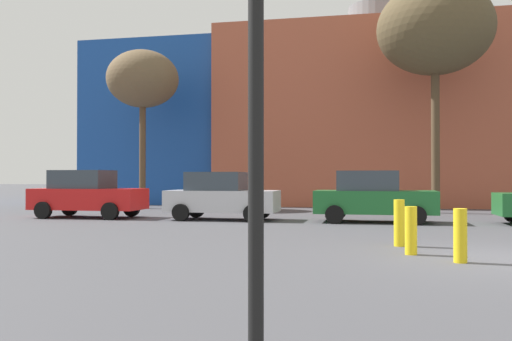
% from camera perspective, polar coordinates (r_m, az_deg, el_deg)
% --- Properties ---
extents(ground_plane, '(200.00, 200.00, 0.00)m').
position_cam_1_polar(ground_plane, '(11.60, 24.42, -8.33)').
color(ground_plane, '#47474C').
extents(building_backdrop, '(34.51, 11.53, 11.85)m').
position_cam_1_polar(building_backdrop, '(34.28, 12.88, 4.90)').
color(building_backdrop, '#B2563D').
rests_on(building_backdrop, ground_plane).
extents(parked_car_0, '(4.21, 2.06, 1.82)m').
position_cam_1_polar(parked_car_0, '(22.19, -17.07, -2.34)').
color(parked_car_0, red).
rests_on(parked_car_0, ground_plane).
extents(parked_car_1, '(4.03, 1.98, 1.74)m').
position_cam_1_polar(parked_car_1, '(20.16, -3.64, -2.65)').
color(parked_car_1, silver).
rests_on(parked_car_1, ground_plane).
extents(parked_car_2, '(4.10, 2.01, 1.78)m').
position_cam_1_polar(parked_car_2, '(19.43, 12.00, -2.66)').
color(parked_car_2, '#1E662D').
rests_on(parked_car_2, ground_plane).
extents(bare_tree_0, '(5.01, 5.01, 10.03)m').
position_cam_1_polar(bare_tree_0, '(25.95, 18.03, 13.69)').
color(bare_tree_0, brown).
rests_on(bare_tree_0, ground_plane).
extents(bare_tree_1, '(3.58, 3.58, 7.91)m').
position_cam_1_polar(bare_tree_1, '(28.44, -11.64, 9.16)').
color(bare_tree_1, brown).
rests_on(bare_tree_1, ground_plane).
extents(bollard_yellow_0, '(0.24, 0.24, 0.98)m').
position_cam_1_polar(bollard_yellow_0, '(10.73, 20.38, -6.33)').
color(bollard_yellow_0, yellow).
rests_on(bollard_yellow_0, ground_plane).
extents(bollard_yellow_1, '(0.24, 0.24, 0.97)m').
position_cam_1_polar(bollard_yellow_1, '(11.53, 15.74, -6.00)').
color(bollard_yellow_1, yellow).
rests_on(bollard_yellow_1, ground_plane).
extents(bollard_yellow_2, '(0.24, 0.24, 1.05)m').
position_cam_1_polar(bollard_yellow_2, '(12.85, 14.60, -5.27)').
color(bollard_yellow_2, yellow).
rests_on(bollard_yellow_2, ground_plane).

